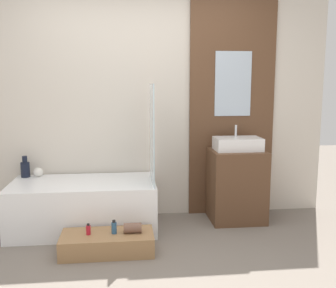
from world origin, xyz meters
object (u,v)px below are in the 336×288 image
(vase_round_light, at_px, (38,172))
(sink, at_px, (238,144))
(vase_tall_dark, at_px, (25,169))
(bottle_soap_secondary, at_px, (114,228))
(wooden_step_bench, at_px, (107,243))
(bottle_soap_primary, at_px, (88,230))
(bathtub, at_px, (84,205))

(vase_round_light, bearing_deg, sink, -4.46)
(vase_tall_dark, height_order, bottle_soap_secondary, vase_tall_dark)
(vase_round_light, xyz_separation_m, bottle_soap_secondary, (0.82, -0.87, -0.32))
(sink, distance_m, vase_tall_dark, 2.29)
(sink, height_order, vase_round_light, sink)
(wooden_step_bench, distance_m, bottle_soap_primary, 0.21)
(sink, bearing_deg, vase_round_light, 175.54)
(bottle_soap_primary, bearing_deg, bathtub, 99.06)
(bathtub, relative_size, bottle_soap_secondary, 11.76)
(wooden_step_bench, relative_size, bottle_soap_primary, 8.15)
(wooden_step_bench, distance_m, vase_tall_dark, 1.34)
(bottle_soap_secondary, bearing_deg, wooden_step_bench, 180.00)
(bathtub, height_order, vase_round_light, vase_round_light)
(vase_round_light, height_order, bottle_soap_secondary, vase_round_light)
(wooden_step_bench, xyz_separation_m, sink, (1.38, 0.70, 0.76))
(vase_round_light, xyz_separation_m, bottle_soap_primary, (0.59, -0.87, -0.33))
(wooden_step_bench, bearing_deg, sink, 26.88)
(bathtub, height_order, sink, sink)
(bathtub, relative_size, wooden_step_bench, 1.78)
(bottle_soap_primary, relative_size, bottle_soap_secondary, 0.81)
(sink, relative_size, bottle_soap_primary, 4.91)
(bottle_soap_primary, bearing_deg, bottle_soap_secondary, 0.00)
(sink, bearing_deg, bottle_soap_secondary, -152.05)
(vase_tall_dark, relative_size, vase_round_light, 2.29)
(vase_tall_dark, relative_size, bottle_soap_primary, 2.26)
(wooden_step_bench, relative_size, sink, 1.66)
(bathtub, height_order, wooden_step_bench, bathtub)
(bathtub, xyz_separation_m, bottle_soap_secondary, (0.32, -0.59, -0.02))
(vase_tall_dark, height_order, bottle_soap_primary, vase_tall_dark)
(wooden_step_bench, bearing_deg, vase_tall_dark, 135.76)
(bottle_soap_secondary, bearing_deg, bathtub, 118.39)
(bottle_soap_secondary, bearing_deg, sink, 27.95)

